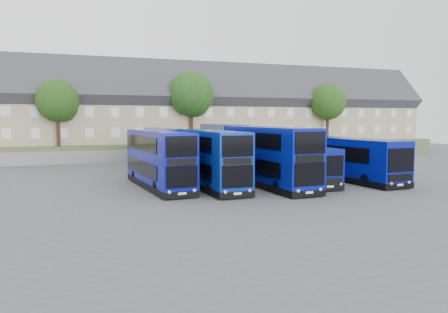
# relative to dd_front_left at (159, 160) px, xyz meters

# --- Properties ---
(ground) EXTENTS (120.00, 120.00, 0.00)m
(ground) POSITION_rel_dd_front_left_xyz_m (6.73, -3.61, -2.08)
(ground) COLOR #4A4A4F
(ground) RESTS_ON ground
(retaining_wall) EXTENTS (70.00, 0.40, 1.50)m
(retaining_wall) POSITION_rel_dd_front_left_xyz_m (6.73, 20.39, -1.33)
(retaining_wall) COLOR slate
(retaining_wall) RESTS_ON ground
(earth_bank) EXTENTS (80.00, 20.00, 2.00)m
(earth_bank) POSITION_rel_dd_front_left_xyz_m (6.73, 30.39, -1.08)
(earth_bank) COLOR #4C5831
(earth_bank) RESTS_ON ground
(terrace_row) EXTENTS (66.00, 10.40, 11.20)m
(terrace_row) POSITION_rel_dd_front_left_xyz_m (12.73, 26.39, 4.51)
(terrace_row) COLOR tan
(terrace_row) RESTS_ON earth_bank
(dd_front_left) EXTENTS (3.30, 10.84, 4.25)m
(dd_front_left) POSITION_rel_dd_front_left_xyz_m (0.00, 0.00, 0.00)
(dd_front_left) COLOR #080D95
(dd_front_left) RESTS_ON ground
(dd_front_mid) EXTENTS (2.72, 10.85, 4.29)m
(dd_front_mid) POSITION_rel_dd_front_left_xyz_m (3.66, -1.15, 0.02)
(dd_front_mid) COLOR navy
(dd_front_mid) RESTS_ON ground
(dd_front_right) EXTENTS (3.00, 11.46, 4.52)m
(dd_front_right) POSITION_rel_dd_front_left_xyz_m (8.15, -2.06, 0.14)
(dd_front_right) COLOR #081596
(dd_front_right) RESTS_ON ground
(dd_rear_left) EXTENTS (3.24, 10.68, 4.18)m
(dd_rear_left) POSITION_rel_dd_front_left_xyz_m (2.37, 11.09, -0.03)
(dd_rear_left) COLOR #070B83
(dd_rear_left) RESTS_ON ground
(dd_rear_right) EXTENTS (3.76, 11.68, 4.56)m
(dd_rear_right) POSITION_rel_dd_front_left_xyz_m (9.08, 11.05, 0.16)
(dd_rear_right) COLOR navy
(dd_rear_right) RESTS_ON ground
(coach_east_a) EXTENTS (3.09, 11.21, 3.03)m
(coach_east_a) POSITION_rel_dd_front_left_xyz_m (11.40, -0.57, -0.60)
(coach_east_a) COLOR #071185
(coach_east_a) RESTS_ON ground
(coach_east_b) EXTENTS (3.53, 13.14, 3.56)m
(coach_east_b) POSITION_rel_dd_front_left_xyz_m (15.88, -0.65, -0.34)
(coach_east_b) COLOR #081293
(coach_east_b) RESTS_ON ground
(tree_west) EXTENTS (4.80, 4.80, 7.65)m
(tree_west) POSITION_rel_dd_front_left_xyz_m (-7.13, 21.48, 4.97)
(tree_west) COLOR #382314
(tree_west) RESTS_ON earth_bank
(tree_mid) EXTENTS (5.76, 5.76, 9.18)m
(tree_mid) POSITION_rel_dd_front_left_xyz_m (8.87, 21.98, 5.98)
(tree_mid) COLOR #382314
(tree_mid) RESTS_ON earth_bank
(tree_east) EXTENTS (5.12, 5.12, 8.16)m
(tree_east) POSITION_rel_dd_front_left_xyz_m (28.87, 21.48, 5.30)
(tree_east) COLOR #382314
(tree_east) RESTS_ON earth_bank
(tree_far) EXTENTS (5.44, 5.44, 8.67)m
(tree_far) POSITION_rel_dd_front_left_xyz_m (34.87, 28.48, 5.64)
(tree_far) COLOR #382314
(tree_far) RESTS_ON earth_bank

